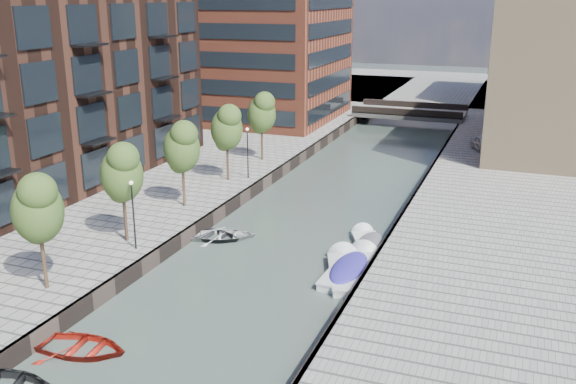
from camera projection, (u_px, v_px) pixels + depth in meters
The scene contains 23 objects.
water at pixel (334, 199), 49.48m from camera, with size 300.00×300.00×0.00m, color #38473F.
quay_right at pixel (557, 218), 43.94m from camera, with size 20.00×140.00×1.00m, color gray.
quay_wall_left at pixel (261, 185), 51.39m from camera, with size 0.25×140.00×1.00m, color #332823.
quay_wall_right at pixel (413, 202), 47.28m from camera, with size 0.25×140.00×1.00m, color #332823.
far_closure at pixel (442, 89), 102.96m from camera, with size 80.00×40.00×1.00m, color gray.
apartment_block at pixel (21, 101), 44.92m from camera, with size 8.00×38.00×14.00m, color black.
tan_block_near at pixel (562, 72), 61.38m from camera, with size 12.00×25.00×14.00m, color tan.
tan_block_far at pixel (557, 43), 84.32m from camera, with size 12.00×20.00×16.00m, color tan.
bridge at pixel (410, 113), 77.67m from camera, with size 13.00×6.00×1.30m.
tree_2 at pixel (37, 207), 31.11m from camera, with size 2.50×2.50×5.95m.
tree_3 at pixel (122, 171), 37.37m from camera, with size 2.50×2.50×5.95m.
tree_4 at pixel (182, 146), 43.63m from camera, with size 2.50×2.50×5.95m.
tree_5 at pixel (227, 126), 49.88m from camera, with size 2.50×2.50×5.95m.
tree_6 at pixel (262, 112), 56.14m from camera, with size 2.50×2.50×5.95m.
lamp_1 at pixel (133, 208), 36.57m from camera, with size 0.24×0.24×4.12m.
lamp_2 at pixel (248, 148), 50.87m from camera, with size 0.24×0.24×4.12m.
sloop_2 at pixel (81, 352), 28.45m from camera, with size 3.11×4.36×0.90m, color #9D1B11.
sloop_3 at pixel (224, 238), 41.61m from camera, with size 2.96×4.15×0.86m, color silver.
sloop_4 at pixel (211, 238), 41.61m from camera, with size 2.93×4.11×0.85m, color #242427.
motorboat_2 at pixel (346, 271), 36.46m from camera, with size 3.67×5.81×1.83m.
motorboat_3 at pixel (352, 268), 36.52m from camera, with size 2.23×5.81×1.91m.
motorboat_4 at pixel (368, 243), 40.33m from camera, with size 3.22×4.74×1.50m.
car at pixel (484, 144), 60.34m from camera, with size 1.62×4.04×1.38m, color silver.
Camera 1 is at (13.32, -5.31, 15.20)m, focal length 40.00 mm.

